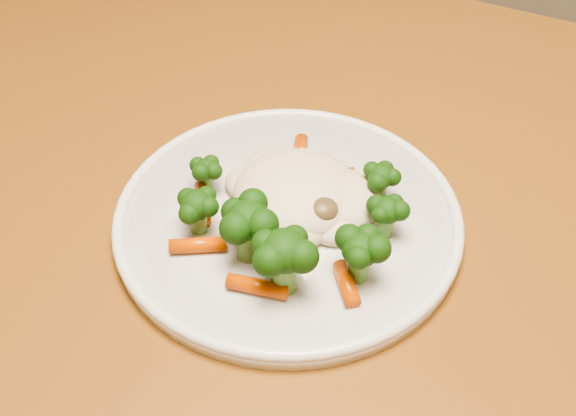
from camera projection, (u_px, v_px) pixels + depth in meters
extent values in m
cube|color=brown|center=(217.00, 197.00, 0.65)|extent=(1.28, 0.87, 0.04)
cube|color=brown|center=(63.00, 131.00, 1.33)|extent=(0.06, 0.06, 0.71)
cylinder|color=white|center=(288.00, 220.00, 0.59)|extent=(0.28, 0.28, 0.01)
ellipsoid|color=beige|center=(297.00, 183.00, 0.58)|extent=(0.12, 0.11, 0.05)
ellipsoid|color=black|center=(198.00, 215.00, 0.56)|extent=(0.04, 0.04, 0.04)
ellipsoid|color=black|center=(249.00, 233.00, 0.54)|extent=(0.05, 0.05, 0.05)
ellipsoid|color=black|center=(284.00, 265.00, 0.51)|extent=(0.06, 0.06, 0.05)
ellipsoid|color=black|center=(360.00, 260.00, 0.52)|extent=(0.05, 0.05, 0.04)
ellipsoid|color=black|center=(386.00, 219.00, 0.56)|extent=(0.04, 0.04, 0.03)
ellipsoid|color=black|center=(380.00, 184.00, 0.59)|extent=(0.04, 0.04, 0.03)
ellipsoid|color=black|center=(206.00, 177.00, 0.60)|extent=(0.03, 0.03, 0.03)
cylinder|color=#EC5605|center=(298.00, 156.00, 0.63)|extent=(0.03, 0.05, 0.01)
cylinder|color=#EC5605|center=(331.00, 177.00, 0.61)|extent=(0.04, 0.04, 0.01)
cylinder|color=#EC5605|center=(371.00, 203.00, 0.59)|extent=(0.04, 0.01, 0.01)
cylinder|color=#EC5605|center=(202.00, 203.00, 0.59)|extent=(0.04, 0.04, 0.01)
cylinder|color=#EC5605|center=(198.00, 245.00, 0.55)|extent=(0.04, 0.03, 0.01)
cylinder|color=#EC5605|center=(257.00, 286.00, 0.52)|extent=(0.05, 0.02, 0.01)
cylinder|color=#EC5605|center=(347.00, 283.00, 0.52)|extent=(0.03, 0.04, 0.01)
ellipsoid|color=brown|center=(304.00, 192.00, 0.57)|extent=(0.03, 0.03, 0.02)
ellipsoid|color=brown|center=(322.00, 210.00, 0.56)|extent=(0.03, 0.03, 0.02)
ellipsoid|color=brown|center=(273.00, 189.00, 0.58)|extent=(0.03, 0.03, 0.02)
cube|color=tan|center=(310.00, 160.00, 0.61)|extent=(0.02, 0.02, 0.01)
cube|color=tan|center=(327.00, 165.00, 0.60)|extent=(0.02, 0.02, 0.01)
cube|color=tan|center=(276.00, 164.00, 0.60)|extent=(0.02, 0.02, 0.01)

